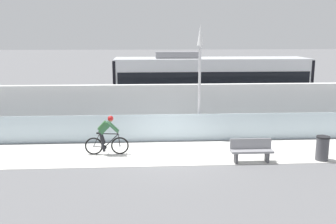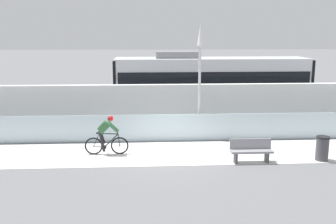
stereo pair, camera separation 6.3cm
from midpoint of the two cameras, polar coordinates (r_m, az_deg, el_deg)
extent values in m
plane|color=slate|center=(16.02, 0.06, -6.08)|extent=(200.00, 200.00, 0.00)
cube|color=silver|center=(16.02, 0.06, -6.06)|extent=(32.00, 3.20, 0.01)
cube|color=silver|center=(17.63, -0.30, -2.33)|extent=(32.00, 0.05, 1.24)
cube|color=white|center=(19.26, -0.59, 0.58)|extent=(32.00, 0.36, 2.37)
cube|color=#595654|center=(21.93, -0.90, -1.21)|extent=(32.00, 0.08, 0.01)
cube|color=#595654|center=(23.33, -1.05, -0.43)|extent=(32.00, 0.08, 0.01)
cube|color=silver|center=(22.61, 6.43, 3.98)|extent=(11.00, 2.50, 3.10)
cube|color=black|center=(22.56, 6.45, 4.86)|extent=(10.56, 2.54, 1.04)
cube|color=#14724C|center=(22.83, 6.35, 0.57)|extent=(10.78, 2.53, 0.28)
cube|color=slate|center=(22.20, 1.43, 8.40)|extent=(2.40, 1.10, 0.36)
cube|color=#232326|center=(22.54, -2.51, 0.05)|extent=(1.40, 1.88, 0.20)
cylinder|color=black|center=(21.85, -2.48, -0.48)|extent=(0.60, 0.10, 0.60)
cylinder|color=black|center=(23.26, -2.54, 0.26)|extent=(0.60, 0.10, 0.60)
cube|color=#232326|center=(23.70, 14.76, 0.25)|extent=(1.40, 1.88, 0.20)
cylinder|color=black|center=(23.05, 15.30, -0.25)|extent=(0.60, 0.10, 0.60)
cylinder|color=black|center=(24.39, 14.24, 0.44)|extent=(0.60, 0.10, 0.60)
cube|color=black|center=(22.34, -7.52, 3.87)|extent=(0.16, 2.54, 2.94)
cube|color=black|center=(24.13, 19.32, 3.88)|extent=(0.16, 2.54, 2.94)
torus|color=black|center=(15.92, -7.00, -4.93)|extent=(0.72, 0.06, 0.72)
cylinder|color=#99999E|center=(15.92, -7.00, -4.93)|extent=(0.07, 0.10, 0.07)
torus|color=black|center=(16.02, -10.76, -4.94)|extent=(0.72, 0.06, 0.72)
cylinder|color=#99999E|center=(16.02, -10.76, -4.94)|extent=(0.07, 0.10, 0.07)
cylinder|color=black|center=(15.89, -8.23, -4.19)|extent=(0.60, 0.04, 0.58)
cylinder|color=black|center=(15.92, -9.59, -4.14)|extent=(0.22, 0.04, 0.59)
cylinder|color=black|center=(15.82, -8.59, -3.18)|extent=(0.76, 0.04, 0.07)
cylinder|color=black|center=(16.01, -10.00, -5.04)|extent=(0.43, 0.03, 0.09)
cylinder|color=black|center=(15.94, -10.36, -4.04)|extent=(0.27, 0.02, 0.53)
cylinder|color=black|center=(15.85, -7.11, -4.08)|extent=(0.08, 0.03, 0.49)
cube|color=black|center=(15.85, -9.95, -3.07)|extent=(0.24, 0.10, 0.05)
cylinder|color=black|center=(15.77, -7.23, -2.87)|extent=(0.03, 0.58, 0.03)
cylinder|color=#262628|center=(15.99, -9.24, -5.14)|extent=(0.18, 0.02, 0.18)
cube|color=#33663F|center=(15.77, -9.19, -2.31)|extent=(0.50, 0.28, 0.51)
cube|color=#336638|center=(15.76, -9.54, -1.99)|extent=(0.38, 0.30, 0.38)
sphere|color=#997051|center=(15.67, -8.36, -1.07)|extent=(0.20, 0.20, 0.20)
sphere|color=red|center=(15.66, -8.36, -0.95)|extent=(0.23, 0.23, 0.23)
cylinder|color=#33663F|center=(15.58, -7.94, -2.40)|extent=(0.41, 0.08, 0.41)
cylinder|color=#33663F|center=(15.89, -7.85, -2.12)|extent=(0.41, 0.08, 0.41)
cylinder|color=black|center=(15.84, -9.55, -4.39)|extent=(0.25, 0.11, 0.79)
cylinder|color=black|center=(15.98, -9.50, -3.73)|extent=(0.25, 0.11, 0.52)
cylinder|color=gray|center=(18.20, 4.62, -3.62)|extent=(0.24, 0.24, 0.20)
cylinder|color=silver|center=(17.76, 4.73, 2.93)|extent=(0.12, 0.12, 4.20)
cone|color=white|center=(17.56, 4.87, 11.18)|extent=(0.28, 0.28, 0.90)
cylinder|color=#47474C|center=(16.17, 21.82, -5.10)|extent=(0.48, 0.48, 0.90)
cylinder|color=black|center=(16.05, 21.95, -3.46)|extent=(0.51, 0.51, 0.06)
cube|color=gray|center=(15.11, 12.29, -5.66)|extent=(1.60, 0.44, 0.08)
cube|color=gray|center=(15.23, 12.13, -4.58)|extent=(1.60, 0.06, 0.40)
cube|color=#4C4C51|center=(15.04, 10.03, -6.63)|extent=(0.08, 0.36, 0.41)
cube|color=#4C4C51|center=(15.36, 14.42, -6.44)|extent=(0.08, 0.36, 0.41)
camera|label=1|loc=(0.03, -89.90, 0.02)|focal=41.48mm
camera|label=2|loc=(0.03, 90.10, -0.02)|focal=41.48mm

